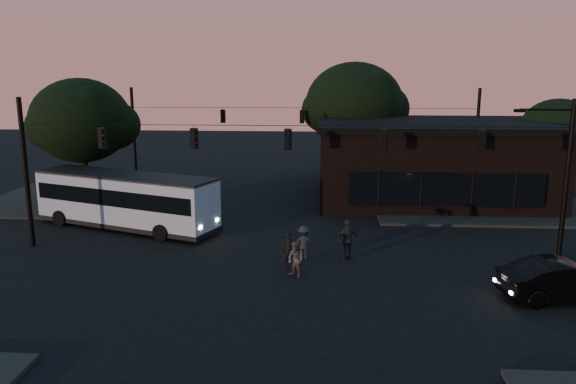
# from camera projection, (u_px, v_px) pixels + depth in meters

# --- Properties ---
(ground) EXTENTS (120.00, 120.00, 0.00)m
(ground) POSITION_uv_depth(u_px,v_px,m) (282.00, 281.00, 23.80)
(ground) COLOR black
(ground) RESTS_ON ground
(sidewalk_far_right) EXTENTS (14.00, 10.00, 0.15)m
(sidewalk_far_right) POSITION_uv_depth(u_px,v_px,m) (481.00, 206.00, 36.67)
(sidewalk_far_right) COLOR black
(sidewalk_far_right) RESTS_ON ground
(sidewalk_far_left) EXTENTS (14.00, 10.00, 0.15)m
(sidewalk_far_left) POSITION_uv_depth(u_px,v_px,m) (93.00, 200.00, 38.33)
(sidewalk_far_left) COLOR black
(sidewalk_far_left) RESTS_ON ground
(building) EXTENTS (15.40, 10.41, 5.40)m
(building) POSITION_uv_depth(u_px,v_px,m) (431.00, 161.00, 38.22)
(building) COLOR black
(building) RESTS_ON ground
(tree_behind) EXTENTS (7.60, 7.60, 9.43)m
(tree_behind) POSITION_uv_depth(u_px,v_px,m) (354.00, 104.00, 43.68)
(tree_behind) COLOR black
(tree_behind) RESTS_ON ground
(tree_right) EXTENTS (5.20, 5.20, 6.86)m
(tree_right) POSITION_uv_depth(u_px,v_px,m) (558.00, 130.00, 39.22)
(tree_right) COLOR black
(tree_right) RESTS_ON ground
(tree_left) EXTENTS (6.40, 6.40, 8.30)m
(tree_left) POSITION_uv_depth(u_px,v_px,m) (81.00, 121.00, 36.19)
(tree_left) COLOR black
(tree_left) RESTS_ON ground
(signal_rig_near) EXTENTS (26.24, 0.30, 7.50)m
(signal_rig_near) POSITION_uv_depth(u_px,v_px,m) (288.00, 162.00, 26.76)
(signal_rig_near) COLOR black
(signal_rig_near) RESTS_ON ground
(signal_rig_far) EXTENTS (26.24, 0.30, 7.50)m
(signal_rig_far) POSITION_uv_depth(u_px,v_px,m) (302.00, 132.00, 42.41)
(signal_rig_far) COLOR black
(signal_rig_far) RESTS_ON ground
(bus) EXTENTS (11.21, 6.33, 3.11)m
(bus) POSITION_uv_depth(u_px,v_px,m) (126.00, 198.00, 31.44)
(bus) COLOR #A1B5CD
(bus) RESTS_ON ground
(car) EXTENTS (5.08, 2.49, 1.60)m
(car) POSITION_uv_depth(u_px,v_px,m) (564.00, 280.00, 21.69)
(car) COLOR black
(car) RESTS_ON ground
(pedestrian_a) EXTENTS (0.68, 0.52, 1.68)m
(pedestrian_a) POSITION_uv_depth(u_px,v_px,m) (289.00, 250.00, 25.18)
(pedestrian_a) COLOR black
(pedestrian_a) RESTS_ON ground
(pedestrian_b) EXTENTS (0.96, 0.94, 1.57)m
(pedestrian_b) POSITION_uv_depth(u_px,v_px,m) (296.00, 260.00, 24.11)
(pedestrian_b) COLOR #514A4A
(pedestrian_b) RESTS_ON ground
(pedestrian_c) EXTENTS (1.22, 0.91, 1.93)m
(pedestrian_c) POSITION_uv_depth(u_px,v_px,m) (348.00, 240.00, 26.28)
(pedestrian_c) COLOR #232128
(pedestrian_c) RESTS_ON ground
(pedestrian_d) EXTENTS (1.06, 0.62, 1.62)m
(pedestrian_d) POSITION_uv_depth(u_px,v_px,m) (304.00, 243.00, 26.35)
(pedestrian_d) COLOR black
(pedestrian_d) RESTS_ON ground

